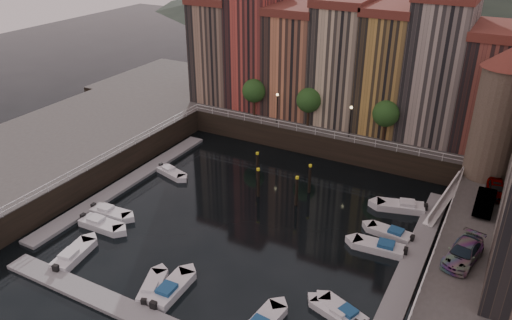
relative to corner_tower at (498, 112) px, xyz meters
The scene contains 27 objects.
ground 26.72m from the corner_tower, 144.06° to the right, with size 200.00×200.00×0.00m, color black.
quay_far 24.65m from the corner_tower, 150.10° to the left, with size 80.00×20.00×3.00m, color black.
quay_left 51.50m from the corner_tower, 161.03° to the right, with size 20.00×36.00×3.00m, color black.
dock_left 40.63m from the corner_tower, 156.82° to the right, with size 2.00×28.00×0.35m, color gray.
dock_right 18.84m from the corner_tower, 103.78° to the right, with size 2.00×28.00×0.35m, color gray.
dock_near 38.63m from the corner_tower, 122.41° to the right, with size 30.00×2.00×0.35m, color gray.
far_terrace 18.98m from the corner_tower, 151.66° to the left, with size 48.70×10.30×17.50m.
corner_tower is the anchor object (origin of this frame).
promenade_trees 21.95m from the corner_tower, behind, with size 21.20×3.20×5.20m.
street_lamps 21.60m from the corner_tower, behind, with size 10.36×0.36×4.18m.
railings 23.10m from the corner_tower, 154.32° to the right, with size 36.08×34.04×0.52m.
gangway 9.86m from the corner_tower, 122.80° to the right, with size 2.78×8.32×3.73m.
mooring_pilings 23.35m from the corner_tower, 155.44° to the right, with size 6.94×3.85×3.78m.
boat_left_0 41.33m from the corner_tower, 143.80° to the right, with size 4.90×1.88×1.12m.
boat_left_1 40.78m from the corner_tower, 146.93° to the right, with size 4.62×1.94×1.05m.
boat_left_3 36.34m from the corner_tower, 161.04° to the right, with size 4.39×2.58×0.98m.
boat_right_0 26.65m from the corner_tower, 106.56° to the right, with size 4.32×2.90×0.98m.
boat_right_1 27.11m from the corner_tower, 107.61° to the right, with size 4.18×2.55×0.94m.
boat_right_2 18.56m from the corner_tower, 116.03° to the right, with size 4.98×2.13×1.13m.
boat_right_3 16.45m from the corner_tower, 120.22° to the right, with size 4.52×2.05×1.02m.
boat_right_4 13.43m from the corner_tower, 138.78° to the right, with size 5.27×3.10×1.18m.
boat_near_0 43.31m from the corner_tower, 137.30° to the right, with size 2.55×5.05×1.13m.
boat_near_1 37.37m from the corner_tower, 127.54° to the right, with size 2.84×4.30×0.97m.
boat_near_2 36.08m from the corner_tower, 125.95° to the right, with size 2.00×5.02×1.15m.
car_a 7.81m from the corner_tower, 70.77° to the right, with size 1.64×4.07×1.39m, color gray.
car_b 9.79m from the corner_tower, 84.29° to the right, with size 1.64×4.69×1.55m, color gray.
car_c 17.75m from the corner_tower, 89.55° to the right, with size 2.12×5.22×1.51m, color gray.
Camera 1 is at (21.01, -38.33, 28.10)m, focal length 35.00 mm.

